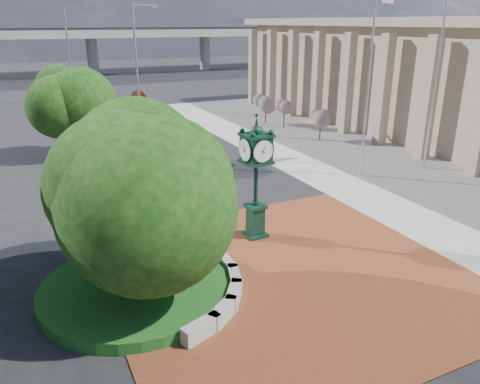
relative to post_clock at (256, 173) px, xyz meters
name	(u,v)px	position (x,y,z in m)	size (l,w,h in m)	color
ground	(272,262)	(-0.44, -2.18, -2.74)	(200.00, 200.00, 0.00)	black
plaza	(286,274)	(-0.44, -3.18, -2.72)	(12.00, 12.00, 0.04)	brown
sidewalk	(404,150)	(15.56, 7.82, -2.72)	(20.00, 50.00, 0.04)	#9E9B93
planter_wall	(203,271)	(-3.15, -2.18, -2.47)	(2.96, 6.77, 0.54)	#9E9B93
grass_bed	(136,288)	(-5.44, -2.18, -2.54)	(6.10, 6.10, 0.40)	#144617
civic_building	(468,77)	(23.16, 9.82, 1.58)	(17.35, 44.00, 8.60)	gray
overpass	(56,33)	(-0.66, 67.82, 3.80)	(90.00, 12.00, 7.50)	#9E9B93
tree_planter	(127,186)	(-5.44, -2.18, 0.98)	(5.20, 5.20, 6.33)	#38281C
tree_street	(80,106)	(-4.44, 15.82, 0.50)	(4.40, 4.40, 5.45)	#38281C
post_clock	(256,173)	(0.00, 0.00, 0.00)	(1.11, 1.11, 4.99)	black
parked_car	(139,97)	(3.90, 34.71, -2.05)	(1.64, 4.07, 1.39)	#60180D
flagpole_a	(369,79)	(9.11, 4.57, 2.69)	(1.58, 0.69, 10.59)	silver
flagpole_b	(437,70)	(13.52, 4.09, 3.01)	(1.76, 0.20, 11.22)	silver
street_lamp_near	(139,58)	(1.23, 22.57, 2.87)	(2.15, 0.43, 9.58)	slate
street_lamp_far	(71,46)	(-2.21, 36.71, 3.28)	(2.29, 0.66, 10.27)	slate
shrub_near	(321,119)	(11.87, 12.59, -1.15)	(1.20, 1.20, 2.20)	#38281C
shrub_mid	(284,109)	(11.70, 17.52, -1.15)	(1.20, 1.20, 2.20)	#38281C
shrub_far	(266,105)	(11.23, 19.83, -1.15)	(1.20, 1.20, 2.20)	#38281C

